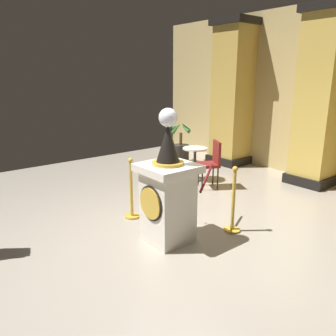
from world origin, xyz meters
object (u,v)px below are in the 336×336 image
(pedestal_clock, at_px, (168,192))
(cafe_chair_red, at_px, (212,160))
(stanchion_near, at_px, (233,209))
(cafe_table, at_px, (195,160))
(stanchion_far, at_px, (132,197))
(potted_palm_left, at_px, (181,150))

(pedestal_clock, xyz_separation_m, cafe_chair_red, (-1.23, 2.14, -0.13))
(stanchion_near, relative_size, cafe_table, 1.38)
(pedestal_clock, relative_size, stanchion_near, 1.84)
(cafe_table, bearing_deg, stanchion_far, -68.84)
(pedestal_clock, relative_size, stanchion_far, 1.85)
(cafe_table, bearing_deg, stanchion_near, -30.77)
(stanchion_near, height_order, cafe_chair_red, stanchion_near)
(stanchion_near, xyz_separation_m, cafe_table, (-2.20, 1.31, 0.11))
(cafe_table, bearing_deg, pedestal_clock, -50.70)
(stanchion_near, bearing_deg, cafe_table, 149.23)
(cafe_chair_red, bearing_deg, cafe_table, 171.85)
(pedestal_clock, bearing_deg, stanchion_near, 67.72)
(stanchion_near, relative_size, cafe_chair_red, 1.03)
(pedestal_clock, relative_size, cafe_chair_red, 1.91)
(pedestal_clock, bearing_deg, potted_palm_left, 136.70)
(cafe_chair_red, bearing_deg, stanchion_near, -37.25)
(stanchion_far, xyz_separation_m, potted_palm_left, (-2.22, 2.97, -0.01))
(pedestal_clock, relative_size, potted_palm_left, 1.70)
(cafe_table, height_order, cafe_chair_red, cafe_chair_red)
(stanchion_near, xyz_separation_m, potted_palm_left, (-3.57, 2.09, -0.01))
(cafe_table, bearing_deg, cafe_chair_red, -8.15)
(pedestal_clock, distance_m, stanchion_near, 1.05)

